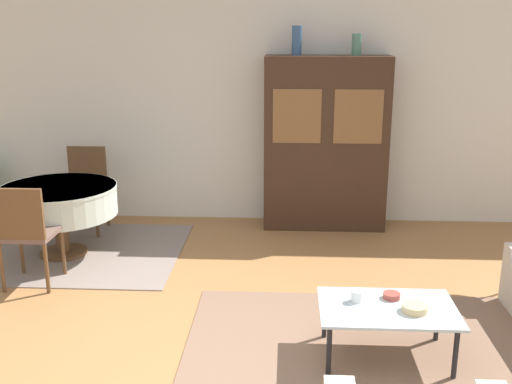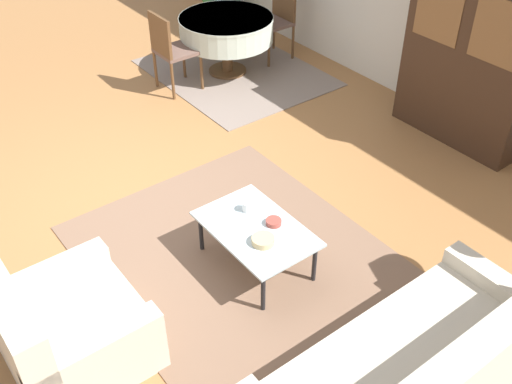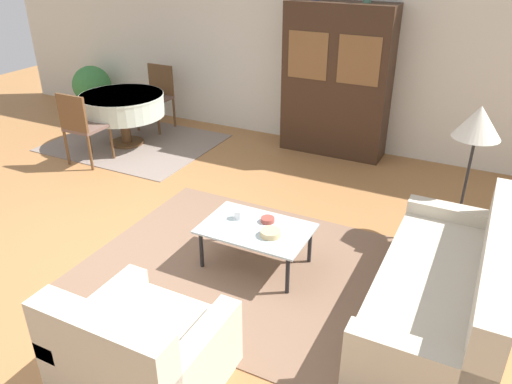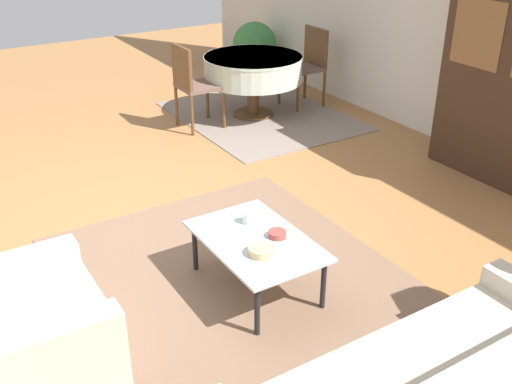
# 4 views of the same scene
# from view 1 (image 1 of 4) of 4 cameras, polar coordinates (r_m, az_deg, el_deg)

# --- Properties ---
(wall_back) EXTENTS (10.00, 0.06, 2.70)m
(wall_back) POSITION_cam_1_polar(r_m,az_deg,el_deg) (7.14, -0.67, 7.96)
(wall_back) COLOR beige
(wall_back) RESTS_ON ground_plane
(area_rug) EXTENTS (2.73, 2.19, 0.01)m
(area_rug) POSITION_cam_1_polar(r_m,az_deg,el_deg) (4.48, 11.15, -15.57)
(area_rug) COLOR brown
(area_rug) RESTS_ON ground_plane
(dining_rug) EXTENTS (2.25, 1.81, 0.01)m
(dining_rug) POSITION_cam_1_polar(r_m,az_deg,el_deg) (6.61, -16.97, -5.44)
(dining_rug) COLOR gray
(dining_rug) RESTS_ON ground_plane
(coffee_table) EXTENTS (0.96, 0.63, 0.39)m
(coffee_table) POSITION_cam_1_polar(r_m,az_deg,el_deg) (4.39, 12.41, -11.06)
(coffee_table) COLOR black
(coffee_table) RESTS_ON area_rug
(display_cabinet) EXTENTS (1.40, 0.45, 1.98)m
(display_cabinet) POSITION_cam_1_polar(r_m,az_deg,el_deg) (6.93, 6.63, 4.60)
(display_cabinet) COLOR #382316
(display_cabinet) RESTS_ON ground_plane
(dining_table) EXTENTS (1.17, 1.17, 0.72)m
(dining_table) POSITION_cam_1_polar(r_m,az_deg,el_deg) (6.39, -18.24, -0.81)
(dining_table) COLOR brown
(dining_table) RESTS_ON dining_rug
(dining_chair_near) EXTENTS (0.44, 0.44, 0.95)m
(dining_chair_near) POSITION_cam_1_polar(r_m,az_deg,el_deg) (5.69, -21.05, -3.34)
(dining_chair_near) COLOR brown
(dining_chair_near) RESTS_ON dining_rug
(dining_chair_far) EXTENTS (0.44, 0.44, 0.95)m
(dining_chair_far) POSITION_cam_1_polar(r_m,az_deg,el_deg) (7.12, -15.96, 0.80)
(dining_chair_far) COLOR brown
(dining_chair_far) RESTS_ON dining_rug
(cup) EXTENTS (0.09, 0.09, 0.08)m
(cup) POSITION_cam_1_polar(r_m,az_deg,el_deg) (4.39, 9.56, -9.74)
(cup) COLOR white
(cup) RESTS_ON coffee_table
(bowl) EXTENTS (0.18, 0.18, 0.05)m
(bowl) POSITION_cam_1_polar(r_m,az_deg,el_deg) (4.34, 14.88, -10.64)
(bowl) COLOR tan
(bowl) RESTS_ON coffee_table
(bowl_small) EXTENTS (0.12, 0.12, 0.04)m
(bowl_small) POSITION_cam_1_polar(r_m,az_deg,el_deg) (4.49, 12.79, -9.61)
(bowl_small) COLOR #9E4238
(bowl_small) RESTS_ON coffee_table
(vase_tall) EXTENTS (0.11, 0.11, 0.32)m
(vase_tall) POSITION_cam_1_polar(r_m,az_deg,el_deg) (6.79, 3.90, 14.20)
(vase_tall) COLOR #33517A
(vase_tall) RESTS_ON display_cabinet
(vase_short) EXTENTS (0.11, 0.11, 0.23)m
(vase_short) POSITION_cam_1_polar(r_m,az_deg,el_deg) (6.83, 9.57, 13.68)
(vase_short) COLOR #4C7A60
(vase_short) RESTS_ON display_cabinet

